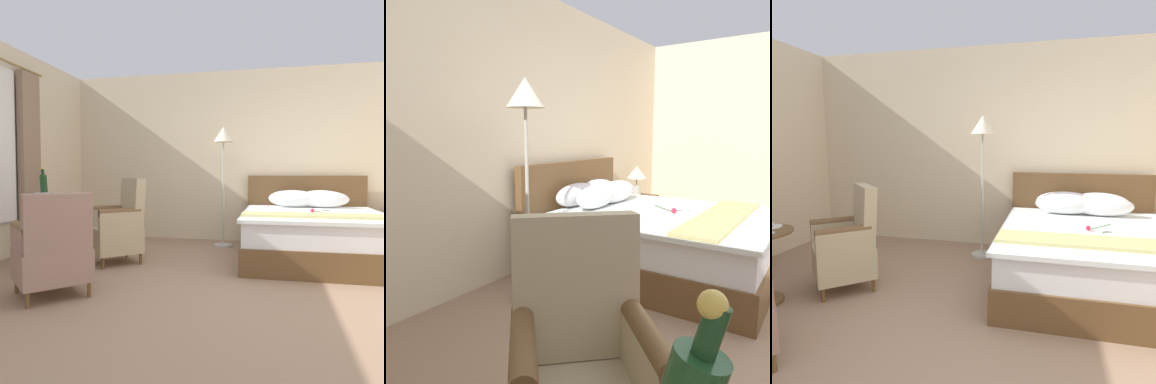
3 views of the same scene
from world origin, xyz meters
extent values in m
cube|color=beige|center=(0.00, 2.74, 1.37)|extent=(6.40, 0.12, 2.73)
cube|color=brown|center=(0.66, 1.51, 0.15)|extent=(1.65, 2.04, 0.30)
cube|color=white|center=(0.66, 1.51, 0.44)|extent=(1.60, 1.98, 0.26)
cube|color=white|center=(0.66, 1.45, 0.59)|extent=(1.69, 1.92, 0.04)
cube|color=#C5BD79|center=(0.66, 0.95, 0.62)|extent=(1.65, 0.37, 0.03)
cube|color=brown|center=(0.66, 2.57, 0.68)|extent=(1.74, 0.08, 0.75)
ellipsoid|color=white|center=(0.46, 2.37, 0.73)|extent=(0.70, 0.26, 0.25)
ellipsoid|color=white|center=(0.86, 2.37, 0.73)|extent=(0.70, 0.25, 0.24)
ellipsoid|color=white|center=(0.46, 2.12, 0.73)|extent=(0.70, 0.25, 0.25)
ellipsoid|color=white|center=(0.86, 2.12, 0.73)|extent=(0.70, 0.27, 0.25)
cylinder|color=#2D6628|center=(0.77, 1.53, 0.62)|extent=(0.25, 0.30, 0.01)
sphere|color=#DB2342|center=(0.65, 1.38, 0.64)|extent=(0.05, 0.05, 0.05)
ellipsoid|color=#33702D|center=(0.77, 1.27, 0.63)|extent=(0.02, 0.05, 0.01)
cube|color=white|center=(0.81, 1.41, 0.62)|extent=(0.10, 0.12, 0.00)
cube|color=brown|center=(1.91, 2.37, 0.26)|extent=(0.46, 0.47, 0.52)
sphere|color=tan|center=(2.15, 2.37, 0.38)|extent=(0.02, 0.02, 0.02)
cylinder|color=#B7B8A9|center=(1.91, 2.37, 0.59)|extent=(0.13, 0.13, 0.14)
cylinder|color=#B7B2A8|center=(1.91, 2.37, 0.71)|extent=(0.02, 0.02, 0.10)
cone|color=beige|center=(1.91, 2.37, 0.84)|extent=(0.27, 0.27, 0.17)
cylinder|color=#BBB9B0|center=(-0.54, 2.15, 0.01)|extent=(0.28, 0.28, 0.03)
cylinder|color=#BBB9B0|center=(-0.54, 2.15, 0.79)|extent=(0.03, 0.03, 1.52)
cone|color=#EFE5C6|center=(-0.54, 2.15, 1.67)|extent=(0.30, 0.30, 0.23)
cylinder|color=#193D1E|center=(-2.28, 0.27, 1.10)|extent=(0.04, 0.05, 0.08)
sphere|color=gold|center=(-2.28, 0.27, 1.14)|extent=(0.04, 0.04, 0.04)
cube|color=tan|center=(-1.53, 1.00, 0.73)|extent=(0.47, 0.48, 0.60)
cube|color=tan|center=(-1.86, 1.00, 0.54)|extent=(0.42, 0.41, 0.20)
cylinder|color=brown|center=(-1.86, 1.00, 0.64)|extent=(0.42, 0.41, 0.09)
cube|color=tan|center=(-1.55, 0.67, 0.54)|extent=(0.42, 0.41, 0.20)
cylinder|color=brown|center=(-1.55, 0.67, 0.64)|extent=(0.42, 0.41, 0.09)
camera|label=1|loc=(0.19, -3.37, 1.08)|focal=35.00mm
camera|label=2|loc=(-2.73, 0.16, 1.35)|focal=35.00mm
camera|label=3|loc=(0.29, -2.03, 1.46)|focal=32.00mm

